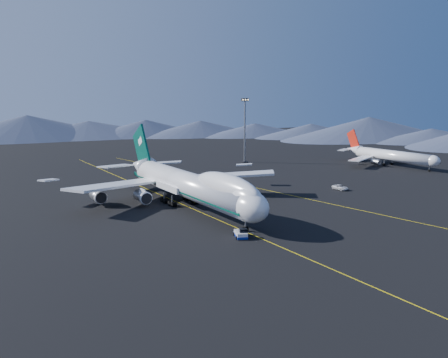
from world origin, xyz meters
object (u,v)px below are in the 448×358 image
second_jet (389,155)px  service_van (340,187)px  boeing_747 (189,184)px  floodlight_mast (245,130)px  pushback_tug (241,234)px

second_jet → service_van: 61.71m
boeing_747 → service_van: boeing_747 is taller
second_jet → floodlight_mast: bearing=142.9°
pushback_tug → service_van: (52.34, 28.36, 0.16)m
second_jet → service_van: second_jet is taller
boeing_747 → pushback_tug: (-3.00, -29.53, -5.23)m
boeing_747 → second_jet: size_ratio=1.52×
pushback_tug → second_jet: (106.18, 58.33, 3.51)m
boeing_747 → second_jet: (103.18, 28.80, -1.72)m
pushback_tug → second_jet: size_ratio=0.10×
service_van → floodlight_mast: (9.06, 67.60, 12.80)m
boeing_747 → service_van: (49.34, -1.17, -5.08)m
pushback_tug → floodlight_mast: (61.40, 95.97, 12.96)m
pushback_tug → service_van: bearing=49.1°
pushback_tug → boeing_747: bearing=104.8°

